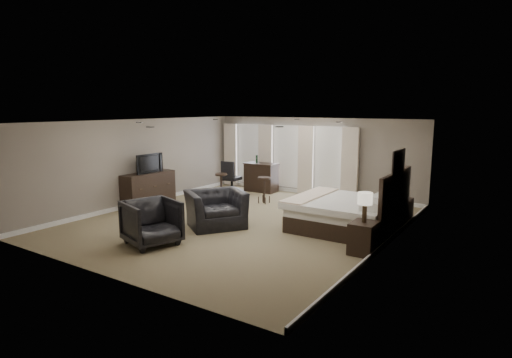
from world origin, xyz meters
The scene contains 16 objects.
room centered at (0.00, 0.00, 1.30)m, with size 7.60×8.60×2.64m.
window_bay centered at (-1.00, 4.11, 1.20)m, with size 5.25×0.20×2.30m.
bed centered at (2.58, 0.86, 0.76)m, with size 2.40×2.29×1.52m, color silver.
nightstand_near centered at (3.47, -0.59, 0.33)m, with size 0.49×0.60×0.66m, color black.
nightstand_far centered at (3.47, 2.31, 0.31)m, with size 0.47×0.57×0.62m, color black.
lamp_near centered at (3.47, -0.59, 0.96)m, with size 0.30×0.30×0.62m, color beige.
lamp_far centered at (3.47, 2.31, 0.97)m, with size 0.34×0.34×0.69m, color beige.
wall_art centered at (3.70, 0.86, 1.75)m, with size 0.04×0.96×0.56m, color slate.
dresser centered at (-3.45, 0.03, 0.50)m, with size 0.56×1.73×1.01m, color black.
tv centered at (-3.45, 0.03, 1.07)m, with size 1.00×0.58×0.13m, color black.
armchair_near centered at (-0.30, -0.66, 0.60)m, with size 1.38×0.90×1.21m, color black.
armchair_far centered at (-0.57, -2.55, 0.54)m, with size 1.05×0.99×1.08m, color black.
bar_counter centered at (-1.76, 3.72, 0.51)m, with size 1.17×0.61×1.02m, color black.
bar_stool_left centered at (-2.26, 2.07, 0.41)m, with size 0.39×0.39×0.82m, color black.
bar_stool_right centered at (-0.68, 2.20, 0.41)m, with size 0.39×0.39×0.82m, color black.
desk_chair centered at (-2.35, 2.78, 0.58)m, with size 0.59×0.59×1.16m, color black.
Camera 1 is at (6.24, -8.79, 2.97)m, focal length 30.00 mm.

